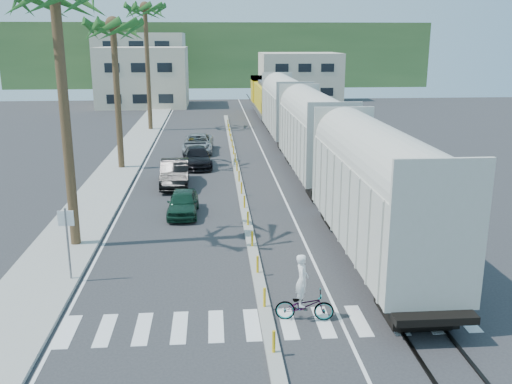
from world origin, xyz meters
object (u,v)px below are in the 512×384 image
Objects in this scene: car_lead at (183,203)px; car_second at (175,173)px; street_sign at (67,234)px; cyclist at (304,299)px.

car_lead is 6.37m from car_second.
car_lead is at bearing 64.88° from street_sign.
car_second is (-0.80, 6.32, 0.16)m from car_lead.
car_lead is 1.69× the size of cyclist.
cyclist is (4.59, -12.25, 0.08)m from car_lead.
cyclist is (5.38, -18.56, -0.08)m from car_second.
car_second is at bearing 77.89° from street_sign.
street_sign is 1.28× the size of cyclist.
car_lead is at bearing -84.07° from car_second.
car_second is (3.17, 14.79, -1.14)m from street_sign.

